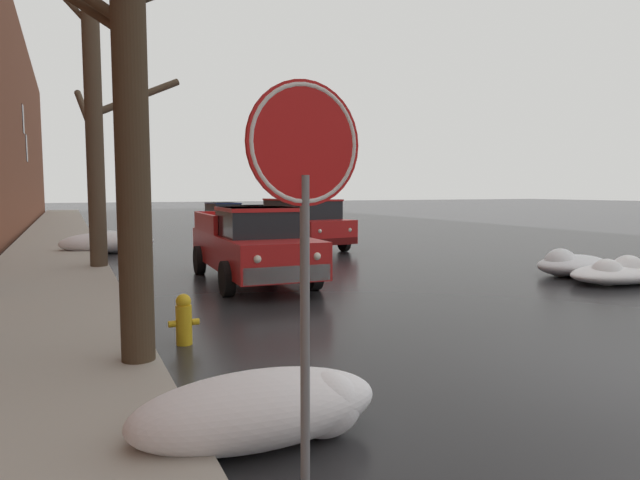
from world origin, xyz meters
TOP-DOWN VIEW (x-y plane):
  - left_sidewalk_slab at (-6.57, 18.00)m, footprint 2.86×80.00m
  - snow_bank_near_corner_left at (-4.56, 0.77)m, footprint 2.15×0.94m
  - snow_bank_along_left_kerb at (5.09, 24.91)m, footprint 2.54×0.91m
  - snow_bank_mid_block_left at (-4.91, 16.34)m, footprint 3.05×1.31m
  - snow_bank_near_corner_right at (5.43, 4.92)m, footprint 3.00×1.44m
  - snow_bank_along_right_kerb at (-4.79, 16.90)m, footprint 1.95×1.28m
  - snow_bank_far_right_pile at (5.27, 6.20)m, footprint 2.06×1.30m
  - bare_tree_at_the_corner at (-5.35, 3.13)m, footprint 2.95×1.39m
  - bare_tree_second_along_sidewalk at (-5.34, 11.96)m, footprint 3.20×2.41m
  - pickup_truck_red_approaching_near_lane at (-2.22, 8.63)m, footprint 2.26×5.45m
  - suv_red_parked_kerbside_close at (1.64, 14.88)m, footprint 2.29×4.90m
  - sedan_black_parked_kerbside_mid at (2.04, 21.35)m, footprint 2.28×4.24m
  - sedan_darkblue_parked_far_down_block at (2.07, 27.47)m, footprint 2.18×4.11m
  - fire_hydrant at (-4.68, 4.06)m, footprint 0.42×0.22m
  - stop_sign_at_corner at (-4.75, -0.39)m, footprint 0.76×0.09m

SIDE VIEW (x-z plane):
  - left_sidewalk_slab at x=-6.57m, z-range 0.00..0.15m
  - snow_bank_near_corner_right at x=5.43m, z-range -0.08..0.58m
  - snow_bank_along_left_kerb at x=5.09m, z-range -0.03..0.56m
  - snow_bank_far_right_pile at x=5.27m, z-range -0.07..0.63m
  - snow_bank_near_corner_left at x=-4.56m, z-range -0.01..0.60m
  - snow_bank_mid_block_left at x=-4.91m, z-range 0.00..0.72m
  - fire_hydrant at x=-4.68m, z-range 0.00..0.71m
  - snow_bank_along_right_kerb at x=-4.79m, z-range 0.00..0.73m
  - sedan_darkblue_parked_far_down_block at x=2.07m, z-range 0.04..1.46m
  - sedan_black_parked_kerbside_mid at x=2.04m, z-range 0.04..1.46m
  - pickup_truck_red_approaching_near_lane at x=-2.22m, z-range 0.00..1.76m
  - suv_red_parked_kerbside_close at x=1.64m, z-range 0.08..1.90m
  - stop_sign_at_corner at x=-4.75m, z-range 0.77..3.56m
  - bare_tree_at_the_corner at x=-5.35m, z-range 0.01..5.86m
  - bare_tree_second_along_sidewalk at x=-5.34m, z-range 0.05..7.45m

